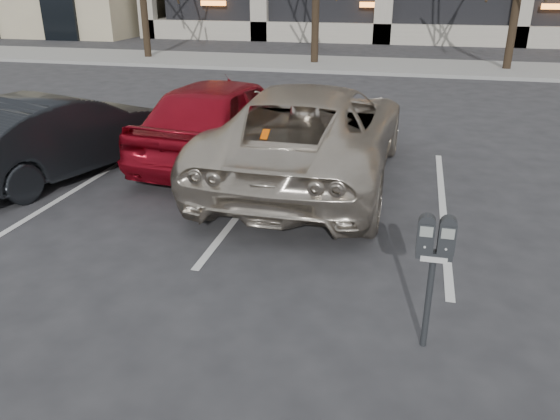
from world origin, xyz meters
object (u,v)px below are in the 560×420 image
object	(u,v)px
car_red	(225,118)
car_dark	(62,135)
parking_meter	(434,251)
suv_silver	(311,132)

from	to	relation	value
car_red	car_dark	size ratio (longest dim) A/B	1.10
parking_meter	suv_silver	bearing A→B (deg)	113.73
parking_meter	suv_silver	xyz separation A→B (m)	(-1.84, 4.18, -0.17)
car_dark	car_red	bearing A→B (deg)	-131.68
car_dark	parking_meter	bearing A→B (deg)	167.44
car_red	car_dark	distance (m)	2.77
suv_silver	car_red	xyz separation A→B (m)	(-1.70, 0.69, -0.02)
car_red	suv_silver	bearing A→B (deg)	164.29
suv_silver	car_red	distance (m)	1.83
suv_silver	parking_meter	bearing A→B (deg)	114.66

